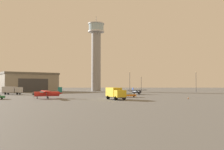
{
  "coord_description": "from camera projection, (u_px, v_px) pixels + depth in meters",
  "views": [
    {
      "loc": [
        0.98,
        -65.86,
        4.0
      ],
      "look_at": [
        0.77,
        23.72,
        7.43
      ],
      "focal_mm": 38.01,
      "sensor_mm": 36.0,
      "label": 1
    }
  ],
  "objects": [
    {
      "name": "airplane_red",
      "position": [
        48.0,
        93.0,
        65.08
      ],
      "size": [
        8.29,
        10.46,
        3.16
      ],
      "rotation": [
        0.0,
        0.0,
        3.53
      ],
      "color": "red",
      "rests_on": "ground_plane"
    },
    {
      "name": "traffic_cone_near_right",
      "position": [
        110.0,
        96.0,
        74.53
      ],
      "size": [
        0.36,
        0.36,
        0.54
      ],
      "color": "black",
      "rests_on": "ground_plane"
    },
    {
      "name": "light_post_east",
      "position": [
        197.0,
        80.0,
        118.4
      ],
      "size": [
        0.44,
        0.44,
        10.25
      ],
      "color": "#38383D",
      "rests_on": "ground_plane"
    },
    {
      "name": "truck_box_yellow",
      "position": [
        116.0,
        93.0,
        61.11
      ],
      "size": [
        5.32,
        7.21,
        3.08
      ],
      "rotation": [
        0.0,
        0.0,
        5.17
      ],
      "color": "#38383D",
      "rests_on": "ground_plane"
    },
    {
      "name": "hangar",
      "position": [
        29.0,
        82.0,
        126.43
      ],
      "size": [
        33.61,
        31.7,
        9.98
      ],
      "rotation": [
        0.0,
        0.0,
        -0.94
      ],
      "color": "gray",
      "rests_on": "ground_plane"
    },
    {
      "name": "car_orange",
      "position": [
        130.0,
        95.0,
        71.78
      ],
      "size": [
        4.22,
        2.43,
        1.37
      ],
      "rotation": [
        0.0,
        0.0,
        0.02
      ],
      "color": "orange",
      "rests_on": "ground_plane"
    },
    {
      "name": "control_tower",
      "position": [
        97.0,
        52.0,
        133.18
      ],
      "size": [
        9.11,
        9.11,
        42.31
      ],
      "color": "gray",
      "rests_on": "ground_plane"
    },
    {
      "name": "light_post_west",
      "position": [
        142.0,
        83.0,
        111.22
      ],
      "size": [
        0.44,
        0.44,
        7.84
      ],
      "color": "#38383D",
      "rests_on": "ground_plane"
    },
    {
      "name": "ground_plane",
      "position": [
        109.0,
        98.0,
        65.66
      ],
      "size": [
        400.0,
        400.0,
        0.0
      ],
      "primitive_type": "plane",
      "color": "#60605E"
    },
    {
      "name": "light_post_north",
      "position": [
        130.0,
        80.0,
        117.7
      ],
      "size": [
        0.44,
        0.44,
        10.22
      ],
      "color": "#38383D",
      "rests_on": "ground_plane"
    },
    {
      "name": "truck_box_silver",
      "position": [
        13.0,
        90.0,
        90.27
      ],
      "size": [
        7.37,
        3.6,
        3.03
      ],
      "rotation": [
        0.0,
        0.0,
        6.19
      ],
      "color": "#38383D",
      "rests_on": "ground_plane"
    },
    {
      "name": "traffic_cone_mid_apron",
      "position": [
        108.0,
        97.0,
        66.74
      ],
      "size": [
        0.36,
        0.36,
        0.64
      ],
      "color": "black",
      "rests_on": "ground_plane"
    },
    {
      "name": "airplane_black",
      "position": [
        137.0,
        91.0,
        91.52
      ],
      "size": [
        8.37,
        6.66,
        2.56
      ],
      "rotation": [
        0.0,
        0.0,
        5.14
      ],
      "color": "black",
      "rests_on": "ground_plane"
    },
    {
      "name": "traffic_cone_near_left",
      "position": [
        189.0,
        98.0,
        63.32
      ],
      "size": [
        0.36,
        0.36,
        0.58
      ],
      "color": "black",
      "rests_on": "ground_plane"
    }
  ]
}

